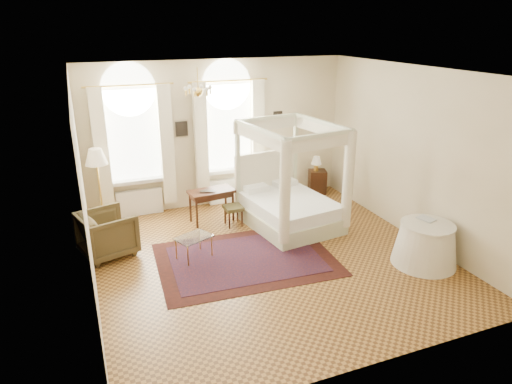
{
  "coord_description": "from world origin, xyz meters",
  "views": [
    {
      "loc": [
        -2.94,
        -6.75,
        4.03
      ],
      "look_at": [
        -0.12,
        0.4,
        1.17
      ],
      "focal_mm": 32.0,
      "sensor_mm": 36.0,
      "label": 1
    }
  ],
  "objects_px": {
    "canopy_bed": "(290,204)",
    "coffee_table": "(194,239)",
    "writing_desk": "(211,195)",
    "floor_lamp": "(96,161)",
    "armchair": "(108,234)",
    "side_table": "(425,244)",
    "nightstand": "(317,182)",
    "stool": "(233,209)"
  },
  "relations": [
    {
      "from": "writing_desk",
      "to": "floor_lamp",
      "type": "distance_m",
      "value": 2.4
    },
    {
      "from": "stool",
      "to": "floor_lamp",
      "type": "distance_m",
      "value": 2.91
    },
    {
      "from": "writing_desk",
      "to": "floor_lamp",
      "type": "relative_size",
      "value": 0.58
    },
    {
      "from": "floor_lamp",
      "to": "side_table",
      "type": "relative_size",
      "value": 1.52
    },
    {
      "from": "armchair",
      "to": "writing_desk",
      "type": "bearing_deg",
      "value": -87.93
    },
    {
      "from": "armchair",
      "to": "coffee_table",
      "type": "distance_m",
      "value": 1.6
    },
    {
      "from": "canopy_bed",
      "to": "stool",
      "type": "relative_size",
      "value": 5.16
    },
    {
      "from": "nightstand",
      "to": "coffee_table",
      "type": "distance_m",
      "value": 4.31
    },
    {
      "from": "writing_desk",
      "to": "stool",
      "type": "distance_m",
      "value": 0.57
    },
    {
      "from": "stool",
      "to": "armchair",
      "type": "relative_size",
      "value": 0.47
    },
    {
      "from": "canopy_bed",
      "to": "coffee_table",
      "type": "relative_size",
      "value": 2.99
    },
    {
      "from": "side_table",
      "to": "nightstand",
      "type": "bearing_deg",
      "value": 90.38
    },
    {
      "from": "coffee_table",
      "to": "floor_lamp",
      "type": "distance_m",
      "value": 2.65
    },
    {
      "from": "floor_lamp",
      "to": "nightstand",
      "type": "bearing_deg",
      "value": 2.43
    },
    {
      "from": "canopy_bed",
      "to": "writing_desk",
      "type": "bearing_deg",
      "value": 150.68
    },
    {
      "from": "nightstand",
      "to": "writing_desk",
      "type": "xyz_separation_m",
      "value": [
        -2.95,
        -0.71,
        0.31
      ]
    },
    {
      "from": "canopy_bed",
      "to": "writing_desk",
      "type": "height_order",
      "value": "canopy_bed"
    },
    {
      "from": "canopy_bed",
      "to": "stool",
      "type": "distance_m",
      "value": 1.19
    },
    {
      "from": "nightstand",
      "to": "stool",
      "type": "distance_m",
      "value": 2.8
    },
    {
      "from": "coffee_table",
      "to": "floor_lamp",
      "type": "xyz_separation_m",
      "value": [
        -1.42,
        1.96,
        1.07
      ]
    },
    {
      "from": "stool",
      "to": "side_table",
      "type": "distance_m",
      "value": 3.82
    },
    {
      "from": "nightstand",
      "to": "coffee_table",
      "type": "relative_size",
      "value": 0.79
    },
    {
      "from": "nightstand",
      "to": "floor_lamp",
      "type": "distance_m",
      "value": 5.27
    },
    {
      "from": "writing_desk",
      "to": "armchair",
      "type": "height_order",
      "value": "armchair"
    },
    {
      "from": "canopy_bed",
      "to": "stool",
      "type": "bearing_deg",
      "value": 157.46
    },
    {
      "from": "canopy_bed",
      "to": "armchair",
      "type": "height_order",
      "value": "canopy_bed"
    },
    {
      "from": "writing_desk",
      "to": "armchair",
      "type": "xyz_separation_m",
      "value": [
        -2.19,
        -0.75,
        -0.19
      ]
    },
    {
      "from": "armchair",
      "to": "side_table",
      "type": "height_order",
      "value": "armchair"
    },
    {
      "from": "canopy_bed",
      "to": "floor_lamp",
      "type": "bearing_deg",
      "value": 160.32
    },
    {
      "from": "nightstand",
      "to": "armchair",
      "type": "relative_size",
      "value": 0.64
    },
    {
      "from": "stool",
      "to": "canopy_bed",
      "type": "bearing_deg",
      "value": -22.54
    },
    {
      "from": "nightstand",
      "to": "writing_desk",
      "type": "distance_m",
      "value": 3.04
    },
    {
      "from": "nightstand",
      "to": "armchair",
      "type": "height_order",
      "value": "armchair"
    },
    {
      "from": "armchair",
      "to": "floor_lamp",
      "type": "height_order",
      "value": "floor_lamp"
    },
    {
      "from": "canopy_bed",
      "to": "stool",
      "type": "height_order",
      "value": "canopy_bed"
    },
    {
      "from": "writing_desk",
      "to": "armchair",
      "type": "relative_size",
      "value": 1.08
    },
    {
      "from": "stool",
      "to": "armchair",
      "type": "height_order",
      "value": "armchair"
    },
    {
      "from": "armchair",
      "to": "coffee_table",
      "type": "bearing_deg",
      "value": -133.69
    },
    {
      "from": "nightstand",
      "to": "stool",
      "type": "xyz_separation_m",
      "value": [
        -2.58,
        -1.07,
        0.06
      ]
    },
    {
      "from": "stool",
      "to": "armchair",
      "type": "distance_m",
      "value": 2.59
    },
    {
      "from": "armchair",
      "to": "side_table",
      "type": "relative_size",
      "value": 0.82
    },
    {
      "from": "stool",
      "to": "side_table",
      "type": "relative_size",
      "value": 0.38
    }
  ]
}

